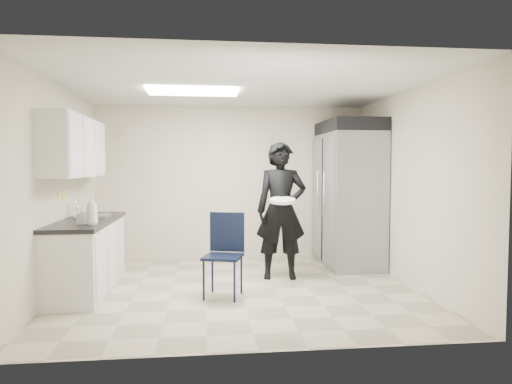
{
  "coord_description": "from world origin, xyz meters",
  "views": [
    {
      "loc": [
        -0.45,
        -5.77,
        1.59
      ],
      "look_at": [
        0.22,
        0.2,
        1.24
      ],
      "focal_mm": 32.0,
      "sensor_mm": 36.0,
      "label": 1
    }
  ],
  "objects": [
    {
      "name": "folding_chair",
      "position": [
        -0.24,
        -0.31,
        0.49
      ],
      "size": [
        0.55,
        0.55,
        0.99
      ],
      "primitive_type": "cube",
      "rotation": [
        0.0,
        0.0,
        -0.3
      ],
      "color": "black",
      "rests_on": "floor"
    },
    {
      "name": "fridge_compressor",
      "position": [
        1.83,
        1.27,
        2.2
      ],
      "size": [
        0.8,
        1.35,
        0.2
      ],
      "primitive_type": "cube",
      "color": "black",
      "rests_on": "commercial_fridge"
    },
    {
      "name": "back_wall",
      "position": [
        0.0,
        2.0,
        1.3
      ],
      "size": [
        4.5,
        0.0,
        4.5
      ],
      "primitive_type": "plane",
      "rotation": [
        1.57,
        0.0,
        0.0
      ],
      "color": "beige",
      "rests_on": "floor"
    },
    {
      "name": "upper_cabinets",
      "position": [
        -2.08,
        0.2,
        1.83
      ],
      "size": [
        0.35,
        1.8,
        0.75
      ],
      "primitive_type": "cube",
      "color": "silver",
      "rests_on": "left_wall"
    },
    {
      "name": "towel_dispenser",
      "position": [
        -2.14,
        1.35,
        1.62
      ],
      "size": [
        0.22,
        0.3,
        0.35
      ],
      "primitive_type": "cube",
      "color": "black",
      "rests_on": "left_wall"
    },
    {
      "name": "faucet",
      "position": [
        -2.13,
        0.45,
        1.02
      ],
      "size": [
        0.02,
        0.02,
        0.24
      ],
      "primitive_type": "cylinder",
      "color": "silver",
      "rests_on": "countertop"
    },
    {
      "name": "right_wall",
      "position": [
        2.25,
        0.0,
        1.3
      ],
      "size": [
        0.0,
        4.0,
        4.0
      ],
      "primitive_type": "plane",
      "rotation": [
        1.57,
        0.0,
        -1.57
      ],
      "color": "beige",
      "rests_on": "floor"
    },
    {
      "name": "soap_bottle_a",
      "position": [
        -1.75,
        -0.36,
        1.08
      ],
      "size": [
        0.13,
        0.13,
        0.34
      ],
      "primitive_type": "imported",
      "rotation": [
        0.0,
        0.0,
        -0.01
      ],
      "color": "silver",
      "rests_on": "countertop"
    },
    {
      "name": "floor",
      "position": [
        0.0,
        0.0,
        0.0
      ],
      "size": [
        4.5,
        4.5,
        0.0
      ],
      "primitive_type": "plane",
      "color": "#B4A88D",
      "rests_on": "ground"
    },
    {
      "name": "ceiling",
      "position": [
        0.0,
        0.0,
        2.6
      ],
      "size": [
        4.5,
        4.5,
        0.0
      ],
      "primitive_type": "plane",
      "rotation": [
        3.14,
        0.0,
        0.0
      ],
      "color": "silver",
      "rests_on": "back_wall"
    },
    {
      "name": "countertop",
      "position": [
        -1.95,
        0.2,
        0.89
      ],
      "size": [
        0.64,
        1.95,
        0.05
      ],
      "primitive_type": "cube",
      "color": "black",
      "rests_on": "lower_counter"
    },
    {
      "name": "lower_counter",
      "position": [
        -1.95,
        0.2,
        0.43
      ],
      "size": [
        0.6,
        1.9,
        0.86
      ],
      "primitive_type": "cube",
      "color": "silver",
      "rests_on": "floor"
    },
    {
      "name": "sink",
      "position": [
        -1.93,
        0.45,
        0.87
      ],
      "size": [
        0.42,
        0.4,
        0.14
      ],
      "primitive_type": "cube",
      "color": "gray",
      "rests_on": "countertop"
    },
    {
      "name": "ceiling_panel",
      "position": [
        -0.6,
        0.4,
        2.57
      ],
      "size": [
        1.2,
        0.6,
        0.02
      ],
      "primitive_type": "cube",
      "color": "white",
      "rests_on": "ceiling"
    },
    {
      "name": "soap_bottle_b",
      "position": [
        -1.88,
        -0.3,
        1.01
      ],
      "size": [
        0.12,
        0.12,
        0.19
      ],
      "primitive_type": "imported",
      "rotation": [
        0.0,
        0.0,
        -0.56
      ],
      "color": "#A3A4AE",
      "rests_on": "countertop"
    },
    {
      "name": "notice_sticker_left",
      "position": [
        -2.24,
        0.1,
        1.22
      ],
      "size": [
        0.0,
        0.12,
        0.07
      ],
      "primitive_type": "cube",
      "color": "yellow",
      "rests_on": "left_wall"
    },
    {
      "name": "man_tuxedo",
      "position": [
        0.62,
        0.55,
        0.96
      ],
      "size": [
        0.75,
        0.53,
        1.92
      ],
      "primitive_type": "imported",
      "rotation": [
        0.0,
        0.0,
        -0.09
      ],
      "color": "black",
      "rests_on": "floor"
    },
    {
      "name": "notice_sticker_right",
      "position": [
        -2.24,
        0.3,
        1.18
      ],
      "size": [
        0.0,
        0.12,
        0.07
      ],
      "primitive_type": "cube",
      "color": "yellow",
      "rests_on": "left_wall"
    },
    {
      "name": "bucket_lid",
      "position": [
        0.59,
        0.3,
        1.12
      ],
      "size": [
        0.38,
        0.38,
        0.04
      ],
      "primitive_type": "cylinder",
      "rotation": [
        0.0,
        0.0,
        -0.09
      ],
      "color": "silver",
      "rests_on": "man_tuxedo"
    },
    {
      "name": "commercial_fridge",
      "position": [
        1.83,
        1.27,
        1.05
      ],
      "size": [
        0.8,
        1.35,
        2.1
      ],
      "primitive_type": "cube",
      "color": "gray",
      "rests_on": "floor"
    },
    {
      "name": "left_wall",
      "position": [
        -2.25,
        0.0,
        1.3
      ],
      "size": [
        0.0,
        4.0,
        4.0
      ],
      "primitive_type": "plane",
      "rotation": [
        1.57,
        0.0,
        1.57
      ],
      "color": "beige",
      "rests_on": "floor"
    }
  ]
}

